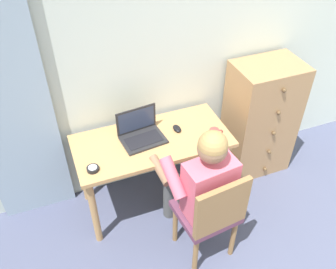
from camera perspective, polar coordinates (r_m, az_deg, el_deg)
name	(u,v)px	position (r m, az deg, el deg)	size (l,w,h in m)	color
wall_back	(193,51)	(3.10, 3.97, 12.90)	(4.80, 0.05, 2.50)	silver
curtain_panel	(9,108)	(2.90, -23.53, 3.74)	(0.60, 0.03, 2.20)	#8EA3B7
desk	(152,149)	(3.02, -2.46, -2.35)	(1.26, 0.60, 0.74)	tan
dresser	(260,119)	(3.54, 14.16, 2.37)	(0.60, 0.46, 1.14)	#9E754C
chair	(211,214)	(2.74, 6.74, -12.13)	(0.46, 0.44, 0.90)	#60334A
person_seated	(200,180)	(2.70, 4.97, -7.04)	(0.57, 0.61, 1.22)	#4C4C4C
laptop	(141,133)	(2.94, -4.25, 0.26)	(0.37, 0.29, 0.24)	#232326
computer_mouse	(177,128)	(3.03, 1.41, 0.95)	(0.06, 0.10, 0.03)	black
desk_clock	(93,169)	(2.74, -11.63, -5.26)	(0.09, 0.09, 0.03)	black
coffee_mug	(214,134)	(2.94, 7.23, 0.04)	(0.12, 0.08, 0.09)	#9E3D38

